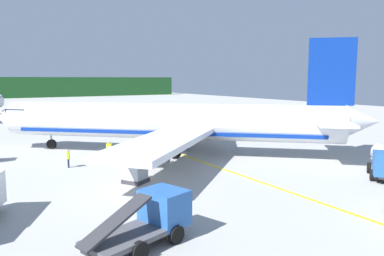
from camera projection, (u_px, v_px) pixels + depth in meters
airliner_foreground at (172, 122)px, 39.48m from camera, size 33.25×31.03×11.90m
service_truck_pushback at (153, 217)px, 18.26m from camera, size 5.98×3.72×2.48m
cargo_container_mid at (136, 170)px, 28.56m from camera, size 2.20×2.20×2.11m
crew_marshaller at (68, 157)px, 33.43m from camera, size 0.27×0.63×1.65m
crew_loader_left at (109, 148)px, 38.02m from camera, size 0.53×0.45×1.62m
apron_guide_line at (199, 161)px, 36.28m from camera, size 0.30×60.00×0.01m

